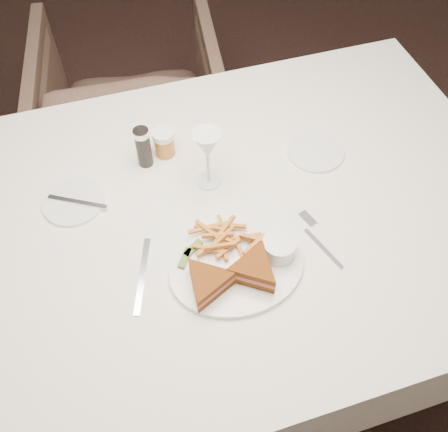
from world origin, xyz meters
name	(u,v)px	position (x,y,z in m)	size (l,w,h in m)	color
ground	(191,271)	(0.00, 0.00, 0.00)	(5.00, 5.00, 0.00)	black
table	(218,284)	(0.02, -0.29, 0.38)	(1.61, 1.07, 0.75)	white
chair_far	(133,103)	(-0.02, 0.64, 0.37)	(0.72, 0.67, 0.74)	#4F3A30
table_setting	(222,228)	(0.00, -0.36, 0.79)	(0.83, 0.63, 0.18)	white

